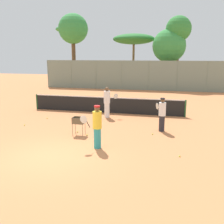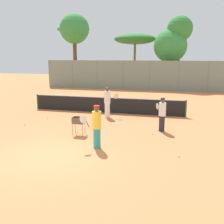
% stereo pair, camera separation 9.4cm
% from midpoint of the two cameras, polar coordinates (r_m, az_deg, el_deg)
% --- Properties ---
extents(ground_plane, '(80.00, 80.00, 0.00)m').
position_cam_midpoint_polar(ground_plane, '(10.38, -13.13, -9.44)').
color(ground_plane, '#D37F4C').
extents(tennis_net, '(10.35, 0.10, 1.07)m').
position_cam_midpoint_polar(tennis_net, '(17.50, -1.06, 1.65)').
color(tennis_net, '#26592D').
rests_on(tennis_net, ground_plane).
extents(back_fence, '(21.17, 0.08, 3.22)m').
position_cam_midpoint_polar(back_fence, '(29.22, 5.37, 7.95)').
color(back_fence, gray).
rests_on(back_fence, ground_plane).
extents(tree_0, '(3.81, 3.81, 6.73)m').
position_cam_midpoint_polar(tree_0, '(31.65, 12.66, 13.82)').
color(tree_0, brown).
rests_on(tree_0, ground_plane).
extents(tree_1, '(4.39, 4.39, 7.77)m').
position_cam_midpoint_polar(tree_1, '(37.68, -8.33, 17.22)').
color(tree_1, brown).
rests_on(tree_1, ground_plane).
extents(tree_2, '(2.85, 2.85, 8.12)m').
position_cam_midpoint_polar(tree_2, '(31.70, 14.64, 16.93)').
color(tree_2, brown).
rests_on(tree_2, ground_plane).
extents(tree_3, '(5.11, 5.11, 6.36)m').
position_cam_midpoint_polar(tree_3, '(33.43, 5.11, 15.49)').
color(tree_3, brown).
rests_on(tree_3, ground_plane).
extents(tree_4, '(3.84, 3.84, 9.06)m').
position_cam_midpoint_polar(tree_4, '(35.97, -8.09, 17.38)').
color(tree_4, brown).
rests_on(tree_4, ground_plane).
extents(player_white_outfit, '(0.59, 0.80, 1.71)m').
position_cam_midpoint_polar(player_white_outfit, '(13.39, 11.04, -0.46)').
color(player_white_outfit, '#26262D').
rests_on(player_white_outfit, ground_plane).
extents(player_red_cap, '(0.88, 0.50, 1.80)m').
position_cam_midpoint_polar(player_red_cap, '(10.75, -3.12, -3.12)').
color(player_red_cap, teal).
rests_on(player_red_cap, ground_plane).
extents(player_yellow_shirt, '(0.87, 0.58, 1.89)m').
position_cam_midpoint_polar(player_yellow_shirt, '(16.09, -0.84, 2.20)').
color(player_yellow_shirt, white).
rests_on(player_yellow_shirt, ground_plane).
extents(ball_cart, '(0.56, 0.41, 0.87)m').
position_cam_midpoint_polar(ball_cart, '(12.68, -7.07, -2.14)').
color(ball_cart, brown).
rests_on(ball_cart, ground_plane).
extents(tennis_ball_0, '(0.07, 0.07, 0.07)m').
position_cam_midpoint_polar(tennis_ball_0, '(16.45, -13.70, -1.26)').
color(tennis_ball_0, '#D1E54C').
rests_on(tennis_ball_0, ground_plane).
extents(tennis_ball_1, '(0.07, 0.07, 0.07)m').
position_cam_midpoint_polar(tennis_ball_1, '(15.18, -18.28, -2.67)').
color(tennis_ball_1, '#D1E54C').
rests_on(tennis_ball_1, ground_plane).
extents(tennis_ball_2, '(0.07, 0.07, 0.07)m').
position_cam_midpoint_polar(tennis_ball_2, '(15.11, -3.60, -2.12)').
color(tennis_ball_2, '#D1E54C').
rests_on(tennis_ball_2, ground_plane).
extents(tennis_ball_3, '(0.07, 0.07, 0.07)m').
position_cam_midpoint_polar(tennis_ball_3, '(13.25, -7.36, -4.28)').
color(tennis_ball_3, '#D1E54C').
rests_on(tennis_ball_3, ground_plane).
extents(tennis_ball_4, '(0.07, 0.07, 0.07)m').
position_cam_midpoint_polar(tennis_ball_4, '(10.39, 14.65, -9.30)').
color(tennis_ball_4, '#D1E54C').
rests_on(tennis_ball_4, ground_plane).
extents(tennis_ball_5, '(0.07, 0.07, 0.07)m').
position_cam_midpoint_polar(tennis_ball_5, '(12.69, -5.26, -4.97)').
color(tennis_ball_5, '#D1E54C').
rests_on(tennis_ball_5, ground_plane).
extents(tennis_ball_6, '(0.07, 0.07, 0.07)m').
position_cam_midpoint_polar(tennis_ball_6, '(12.91, 9.02, -4.78)').
color(tennis_ball_6, '#D1E54C').
rests_on(tennis_ball_6, ground_plane).
extents(parked_car, '(4.20, 1.70, 1.60)m').
position_cam_midpoint_polar(parked_car, '(33.29, 16.37, 6.40)').
color(parked_car, white).
rests_on(parked_car, ground_plane).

